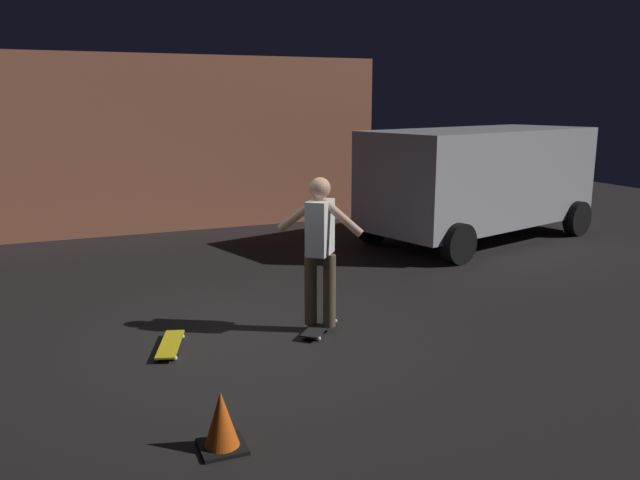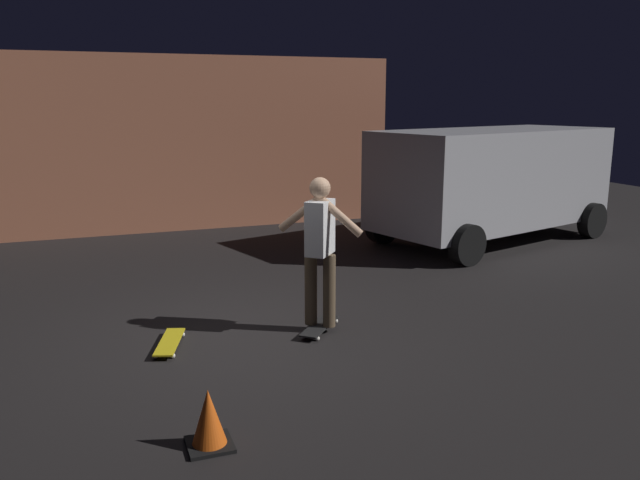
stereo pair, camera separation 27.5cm
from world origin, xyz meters
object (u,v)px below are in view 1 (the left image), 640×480
(skateboard_ridden, at_px, (320,326))
(skater, at_px, (320,241))
(parked_van, at_px, (480,177))
(traffic_cone, at_px, (221,423))
(skateboard_spare, at_px, (170,344))

(skateboard_ridden, xyz_separation_m, skater, (0.00, 0.00, 0.98))
(parked_van, bearing_deg, traffic_cone, -138.94)
(skateboard_ridden, relative_size, traffic_cone, 1.56)
(parked_van, xyz_separation_m, skateboard_ridden, (-4.59, -3.39, -1.11))
(skateboard_spare, xyz_separation_m, skater, (1.66, -0.08, 0.98))
(parked_van, height_order, skater, parked_van)
(parked_van, distance_m, skateboard_spare, 7.16)
(parked_van, bearing_deg, skater, -143.56)
(skater, distance_m, traffic_cone, 2.74)
(parked_van, relative_size, skateboard_ridden, 6.88)
(skateboard_ridden, distance_m, skater, 0.98)
(skater, bearing_deg, skateboard_spare, 177.12)
(parked_van, relative_size, skateboard_spare, 6.15)
(skateboard_spare, distance_m, skater, 1.93)
(skateboard_ridden, distance_m, traffic_cone, 2.62)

